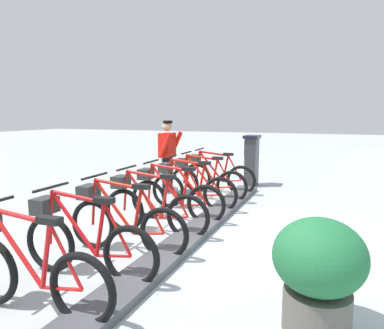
{
  "coord_description": "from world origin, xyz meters",
  "views": [
    {
      "loc": [
        -1.9,
        4.79,
        1.81
      ],
      "look_at": [
        0.5,
        -1.15,
        0.9
      ],
      "focal_mm": 33.45,
      "sensor_mm": 36.0,
      "label": 1
    }
  ],
  "objects_px": {
    "bike_docked_3": "(172,196)",
    "bike_docked_4": "(150,207)",
    "bike_docked_2": "(190,187)",
    "worker_near_rack": "(168,154)",
    "payment_kiosk": "(252,160)",
    "bike_docked_5": "(122,221)",
    "bike_docked_1": "(204,180)",
    "planter_bush": "(319,269)",
    "bike_docked_7": "(26,269)",
    "bike_docked_0": "(215,175)",
    "bike_docked_6": "(83,241)"
  },
  "relations": [
    {
      "from": "payment_kiosk",
      "to": "bike_docked_0",
      "type": "bearing_deg",
      "value": 63.84
    },
    {
      "from": "bike_docked_3",
      "to": "worker_near_rack",
      "type": "bearing_deg",
      "value": -62.14
    },
    {
      "from": "worker_near_rack",
      "to": "planter_bush",
      "type": "relative_size",
      "value": 1.71
    },
    {
      "from": "bike_docked_1",
      "to": "bike_docked_7",
      "type": "bearing_deg",
      "value": 90.0
    },
    {
      "from": "bike_docked_1",
      "to": "bike_docked_2",
      "type": "distance_m",
      "value": 0.77
    },
    {
      "from": "planter_bush",
      "to": "bike_docked_2",
      "type": "bearing_deg",
      "value": -52.27
    },
    {
      "from": "bike_docked_1",
      "to": "worker_near_rack",
      "type": "distance_m",
      "value": 1.23
    },
    {
      "from": "bike_docked_2",
      "to": "worker_near_rack",
      "type": "relative_size",
      "value": 1.04
    },
    {
      "from": "bike_docked_4",
      "to": "bike_docked_5",
      "type": "xyz_separation_m",
      "value": [
        0.0,
        0.77,
        0.0
      ]
    },
    {
      "from": "bike_docked_7",
      "to": "bike_docked_1",
      "type": "bearing_deg",
      "value": -90.0
    },
    {
      "from": "bike_docked_6",
      "to": "planter_bush",
      "type": "height_order",
      "value": "bike_docked_6"
    },
    {
      "from": "bike_docked_7",
      "to": "worker_near_rack",
      "type": "relative_size",
      "value": 1.04
    },
    {
      "from": "bike_docked_0",
      "to": "bike_docked_2",
      "type": "xyz_separation_m",
      "value": [
        0.0,
        1.55,
        0.0
      ]
    },
    {
      "from": "bike_docked_5",
      "to": "bike_docked_1",
      "type": "bearing_deg",
      "value": -90.0
    },
    {
      "from": "payment_kiosk",
      "to": "bike_docked_6",
      "type": "height_order",
      "value": "payment_kiosk"
    },
    {
      "from": "bike_docked_2",
      "to": "bike_docked_7",
      "type": "distance_m",
      "value": 3.87
    },
    {
      "from": "bike_docked_3",
      "to": "bike_docked_5",
      "type": "xyz_separation_m",
      "value": [
        0.0,
        1.55,
        0.0
      ]
    },
    {
      "from": "bike_docked_5",
      "to": "planter_bush",
      "type": "xyz_separation_m",
      "value": [
        -2.45,
        0.84,
        0.11
      ]
    },
    {
      "from": "payment_kiosk",
      "to": "bike_docked_2",
      "type": "height_order",
      "value": "payment_kiosk"
    },
    {
      "from": "payment_kiosk",
      "to": "bike_docked_0",
      "type": "distance_m",
      "value": 1.32
    },
    {
      "from": "bike_docked_6",
      "to": "planter_bush",
      "type": "xyz_separation_m",
      "value": [
        -2.45,
        0.06,
        0.11
      ]
    },
    {
      "from": "bike_docked_1",
      "to": "planter_bush",
      "type": "relative_size",
      "value": 1.77
    },
    {
      "from": "bike_docked_0",
      "to": "worker_near_rack",
      "type": "height_order",
      "value": "worker_near_rack"
    },
    {
      "from": "bike_docked_0",
      "to": "bike_docked_7",
      "type": "distance_m",
      "value": 5.42
    },
    {
      "from": "worker_near_rack",
      "to": "planter_bush",
      "type": "height_order",
      "value": "worker_near_rack"
    },
    {
      "from": "payment_kiosk",
      "to": "bike_docked_1",
      "type": "bearing_deg",
      "value": 73.57
    },
    {
      "from": "bike_docked_0",
      "to": "bike_docked_5",
      "type": "distance_m",
      "value": 3.87
    },
    {
      "from": "bike_docked_3",
      "to": "bike_docked_4",
      "type": "distance_m",
      "value": 0.77
    },
    {
      "from": "bike_docked_3",
      "to": "bike_docked_7",
      "type": "distance_m",
      "value": 3.1
    },
    {
      "from": "payment_kiosk",
      "to": "planter_bush",
      "type": "xyz_separation_m",
      "value": [
        -1.87,
        5.87,
        -0.12
      ]
    },
    {
      "from": "payment_kiosk",
      "to": "bike_docked_5",
      "type": "bearing_deg",
      "value": 83.52
    },
    {
      "from": "bike_docked_2",
      "to": "bike_docked_6",
      "type": "distance_m",
      "value": 3.1
    },
    {
      "from": "bike_docked_5",
      "to": "worker_near_rack",
      "type": "xyz_separation_m",
      "value": [
        1.05,
        -3.53,
        0.48
      ]
    },
    {
      "from": "bike_docked_0",
      "to": "bike_docked_1",
      "type": "bearing_deg",
      "value": 90.0
    },
    {
      "from": "bike_docked_4",
      "to": "bike_docked_7",
      "type": "xyz_separation_m",
      "value": [
        0.0,
        2.32,
        0.0
      ]
    },
    {
      "from": "bike_docked_6",
      "to": "bike_docked_7",
      "type": "height_order",
      "value": "same"
    },
    {
      "from": "bike_docked_1",
      "to": "planter_bush",
      "type": "bearing_deg",
      "value": 121.86
    },
    {
      "from": "planter_bush",
      "to": "payment_kiosk",
      "type": "bearing_deg",
      "value": -72.3
    },
    {
      "from": "worker_near_rack",
      "to": "bike_docked_3",
      "type": "bearing_deg",
      "value": 117.86
    },
    {
      "from": "bike_docked_3",
      "to": "worker_near_rack",
      "type": "relative_size",
      "value": 1.04
    },
    {
      "from": "bike_docked_5",
      "to": "planter_bush",
      "type": "distance_m",
      "value": 2.59
    },
    {
      "from": "bike_docked_6",
      "to": "bike_docked_7",
      "type": "distance_m",
      "value": 0.77
    },
    {
      "from": "bike_docked_3",
      "to": "planter_bush",
      "type": "bearing_deg",
      "value": 135.7
    },
    {
      "from": "bike_docked_3",
      "to": "worker_near_rack",
      "type": "xyz_separation_m",
      "value": [
        1.05,
        -1.98,
        0.48
      ]
    },
    {
      "from": "bike_docked_1",
      "to": "bike_docked_7",
      "type": "relative_size",
      "value": 1.0
    },
    {
      "from": "bike_docked_0",
      "to": "bike_docked_5",
      "type": "height_order",
      "value": "same"
    },
    {
      "from": "bike_docked_1",
      "to": "bike_docked_7",
      "type": "height_order",
      "value": "same"
    },
    {
      "from": "bike_docked_0",
      "to": "bike_docked_2",
      "type": "distance_m",
      "value": 1.55
    },
    {
      "from": "bike_docked_4",
      "to": "payment_kiosk",
      "type": "bearing_deg",
      "value": -97.64
    },
    {
      "from": "payment_kiosk",
      "to": "bike_docked_3",
      "type": "distance_m",
      "value": 3.54
    }
  ]
}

